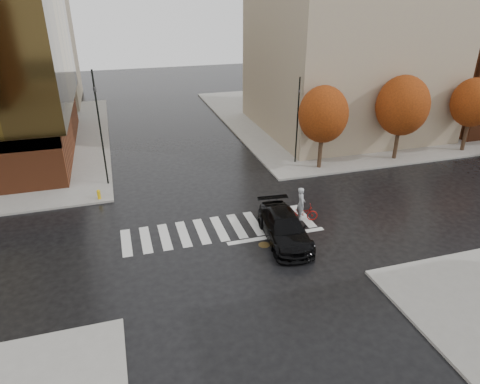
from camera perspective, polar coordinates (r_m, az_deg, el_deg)
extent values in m
plane|color=black|center=(25.56, -2.47, -5.44)|extent=(120.00, 120.00, 0.00)
cube|color=gray|center=(51.46, 14.80, 10.01)|extent=(30.00, 30.00, 0.15)
cube|color=silver|center=(25.97, -2.75, -4.88)|extent=(12.00, 3.00, 0.01)
cube|color=tan|center=(44.46, 14.21, 19.69)|extent=(16.00, 16.00, 18.00)
cube|color=tan|center=(59.33, -29.03, 19.74)|extent=(14.00, 12.00, 20.00)
cylinder|color=#312116|center=(34.49, 10.64, 5.46)|extent=(0.32, 0.32, 2.80)
ellipsoid|color=#98380E|center=(33.62, 11.05, 10.13)|extent=(3.80, 3.80, 4.37)
cylinder|color=#312116|center=(38.11, 20.14, 6.26)|extent=(0.32, 0.32, 2.80)
ellipsoid|color=#98380E|center=(37.29, 20.86, 10.71)|extent=(4.20, 4.20, 4.83)
cylinder|color=#312116|center=(42.58, 27.84, 6.78)|extent=(0.32, 0.32, 2.80)
ellipsoid|color=#98380E|center=(41.90, 28.63, 10.43)|extent=(3.60, 3.60, 4.14)
imported|color=black|center=(24.58, 5.93, -4.76)|extent=(2.73, 5.70, 1.60)
imported|color=maroon|center=(26.88, 8.25, -2.76)|extent=(2.09, 1.22, 1.04)
imported|color=#9B9FA3|center=(26.53, 8.14, -1.51)|extent=(0.70, 0.88, 2.11)
cylinder|color=black|center=(31.57, -18.12, 7.91)|extent=(0.12, 0.12, 8.20)
imported|color=black|center=(30.86, -18.88, 13.15)|extent=(0.25, 0.22, 1.02)
cylinder|color=black|center=(34.65, 7.66, 9.33)|extent=(0.12, 0.12, 6.90)
imported|color=black|center=(34.04, 7.91, 13.38)|extent=(0.15, 0.18, 0.86)
cylinder|color=#E6B30D|center=(30.59, -18.30, -0.39)|extent=(0.22, 0.22, 0.56)
sphere|color=#E6B30D|center=(30.48, -18.37, 0.08)|extent=(0.24, 0.24, 0.24)
cylinder|color=#513E1D|center=(24.43, 3.24, -7.05)|extent=(0.83, 0.83, 0.01)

